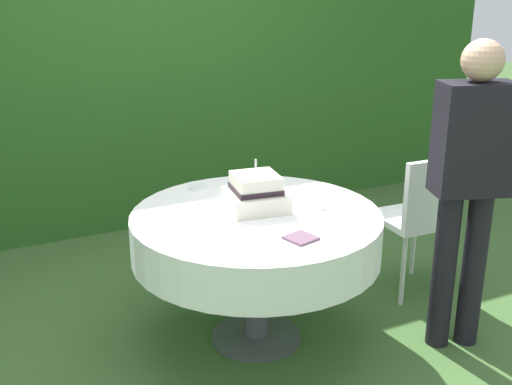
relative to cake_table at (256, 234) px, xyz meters
name	(u,v)px	position (x,y,z in m)	size (l,w,h in m)	color
ground_plane	(256,337)	(0.00, 0.00, -0.61)	(20.00, 20.00, 0.00)	#3D602D
foliage_hedge	(137,45)	(0.00, 2.03, 0.76)	(6.22, 0.41, 2.75)	#28561E
cake_table	(256,234)	(0.00, 0.00, 0.00)	(1.28, 1.28, 0.73)	#4C4C51
wedding_cake	(256,193)	(0.03, 0.06, 0.20)	(0.33, 0.33, 0.27)	silver
serving_plate_near	(316,207)	(0.31, -0.07, 0.12)	(0.10, 0.10, 0.01)	white
serving_plate_far	(198,188)	(-0.13, 0.49, 0.12)	(0.10, 0.10, 0.01)	white
napkin_stack	(301,238)	(0.04, -0.39, 0.12)	(0.13, 0.13, 0.01)	#6B4C60
garden_chair	(421,212)	(1.10, 0.02, -0.07)	(0.41, 0.41, 0.89)	white
standing_person	(469,178)	(0.93, -0.50, 0.32)	(0.41, 0.31, 1.60)	black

